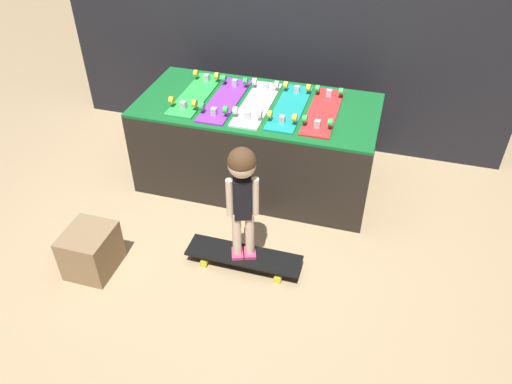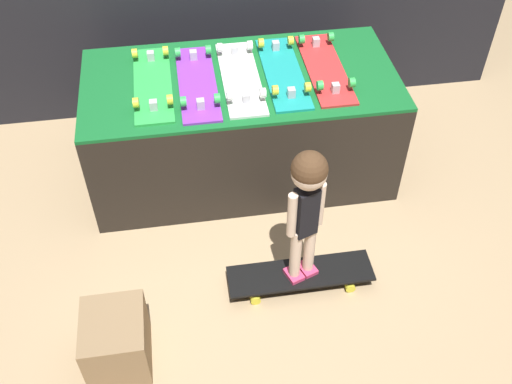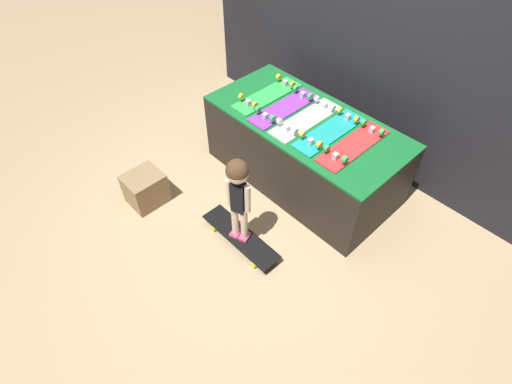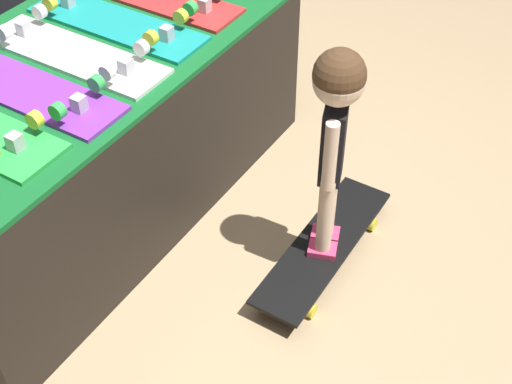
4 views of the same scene
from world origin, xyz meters
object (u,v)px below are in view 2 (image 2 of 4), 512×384
(skateboard_on_floor, at_px, (300,275))
(child, at_px, (307,195))
(skateboard_white_on_rack, at_px, (241,77))
(skateboard_teal_on_rack, at_px, (283,71))
(skateboard_purple_on_rack, at_px, (197,82))
(skateboard_red_on_rack, at_px, (325,67))
(storage_box, at_px, (116,341))
(skateboard_green_on_rack, at_px, (153,83))

(skateboard_on_floor, height_order, child, child)
(skateboard_white_on_rack, distance_m, skateboard_teal_on_rack, 0.24)
(skateboard_purple_on_rack, relative_size, skateboard_red_on_rack, 1.00)
(child, bearing_deg, storage_box, 177.76)
(skateboard_on_floor, xyz_separation_m, storage_box, (-0.94, -0.30, 0.08))
(skateboard_teal_on_rack, height_order, child, child)
(skateboard_teal_on_rack, xyz_separation_m, child, (-0.06, -0.94, -0.03))
(skateboard_green_on_rack, distance_m, child, 1.15)
(skateboard_white_on_rack, bearing_deg, storage_box, -121.63)
(skateboard_red_on_rack, bearing_deg, child, -107.88)
(skateboard_green_on_rack, xyz_separation_m, skateboard_purple_on_rack, (0.24, -0.03, 0.00))
(skateboard_white_on_rack, relative_size, skateboard_teal_on_rack, 1.00)
(skateboard_white_on_rack, bearing_deg, skateboard_teal_on_rack, 3.09)
(skateboard_teal_on_rack, relative_size, child, 0.87)
(child, bearing_deg, skateboard_teal_on_rack, 66.17)
(skateboard_on_floor, distance_m, child, 0.59)
(skateboard_green_on_rack, xyz_separation_m, skateboard_teal_on_rack, (0.73, -0.00, 0.00))
(skateboard_teal_on_rack, relative_size, skateboard_red_on_rack, 1.00)
(skateboard_green_on_rack, bearing_deg, skateboard_purple_on_rack, -6.44)
(skateboard_green_on_rack, distance_m, skateboard_teal_on_rack, 0.73)
(skateboard_on_floor, bearing_deg, skateboard_purple_on_rack, 114.61)
(skateboard_purple_on_rack, height_order, skateboard_red_on_rack, same)
(skateboard_teal_on_rack, distance_m, child, 0.95)
(skateboard_red_on_rack, height_order, child, child)
(skateboard_teal_on_rack, bearing_deg, skateboard_red_on_rack, 1.27)
(skateboard_red_on_rack, bearing_deg, skateboard_purple_on_rack, -177.56)
(skateboard_green_on_rack, xyz_separation_m, skateboard_white_on_rack, (0.48, -0.01, 0.00))
(skateboard_green_on_rack, relative_size, storage_box, 2.21)
(skateboard_white_on_rack, relative_size, child, 0.87)
(storage_box, bearing_deg, skateboard_purple_on_rack, 67.06)
(skateboard_red_on_rack, relative_size, skateboard_on_floor, 0.94)
(skateboard_purple_on_rack, bearing_deg, skateboard_teal_on_rack, 3.01)
(storage_box, bearing_deg, skateboard_teal_on_rack, 51.19)
(skateboard_green_on_rack, bearing_deg, child, -54.97)
(skateboard_teal_on_rack, bearing_deg, skateboard_white_on_rack, -176.91)
(skateboard_white_on_rack, relative_size, skateboard_on_floor, 0.94)
(skateboard_purple_on_rack, bearing_deg, skateboard_green_on_rack, 173.56)
(skateboard_purple_on_rack, height_order, skateboard_on_floor, skateboard_purple_on_rack)
(storage_box, bearing_deg, child, 17.72)
(skateboard_on_floor, bearing_deg, storage_box, -162.28)
(skateboard_red_on_rack, height_order, storage_box, skateboard_red_on_rack)
(skateboard_white_on_rack, relative_size, skateboard_red_on_rack, 1.00)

